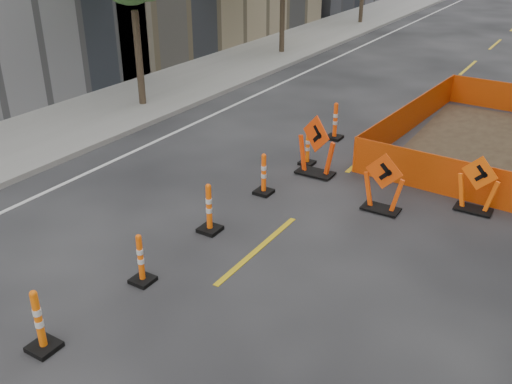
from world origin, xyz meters
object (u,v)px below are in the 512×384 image
Objects in this scene: channelizer_2 at (39,321)px; channelizer_4 at (209,208)px; channelizer_3 at (141,259)px; chevron_sign_right at (478,184)px; channelizer_5 at (264,174)px; chevron_sign_center at (383,182)px; chevron_sign_left at (316,145)px; channelizer_7 at (335,121)px; channelizer_6 at (308,147)px.

channelizer_2 is 0.99× the size of channelizer_4.
chevron_sign_right is (4.55, 6.09, 0.18)m from channelizer_3.
channelizer_3 is 2.18m from channelizer_4.
chevron_sign_center is at bearing 13.12° from channelizer_5.
chevron_sign_left is 2.41m from chevron_sign_center.
channelizer_7 is 5.36m from chevron_sign_right.
channelizer_7 reaches higher than channelizer_3.
channelizer_3 is at bearing 87.79° from channelizer_2.
chevron_sign_left is 3.99m from chevron_sign_right.
channelizer_3 reaches higher than channelizer_6.
channelizer_5 is 4.87m from chevron_sign_right.
chevron_sign_left is at bearing 81.11° from channelizer_4.
chevron_sign_left is (0.68, -2.69, 0.24)m from channelizer_7.
channelizer_6 is (0.07, 6.54, -0.01)m from channelizer_3.
channelizer_7 is (-0.04, 10.90, 0.01)m from channelizer_2.
channelizer_4 is 1.07× the size of channelizer_5.
channelizer_5 is at bearing 88.99° from channelizer_4.
channelizer_7 is at bearing 127.39° from chevron_sign_left.
chevron_sign_left reaches higher than channelizer_7.
channelizer_4 is (0.04, 4.36, 0.00)m from channelizer_2.
channelizer_6 is at bearing 89.02° from channelizer_2.
chevron_sign_left is at bearing 71.36° from channelizer_5.
channelizer_2 is 1.12× the size of channelizer_6.
channelizer_5 is at bearing 90.10° from channelizer_3.
channelizer_3 is at bearing -88.79° from channelizer_4.
chevron_sign_left reaches higher than channelizer_4.
chevron_sign_right is at bearing -5.82° from channelizer_6.
chevron_sign_right is at bearing 40.36° from channelizer_4.
channelizer_2 is 0.81× the size of chevron_sign_right.
channelizer_2 is 0.97× the size of channelizer_7.
channelizer_2 reaches higher than channelizer_3.
channelizer_6 is at bearing 88.07° from channelizer_5.
chevron_sign_left reaches higher than chevron_sign_right.
chevron_sign_right reaches higher than channelizer_5.
channelizer_4 is 3.91m from chevron_sign_left.
chevron_sign_left is at bearing 84.73° from channelizer_3.
channelizer_5 is (0.08, 6.54, -0.03)m from channelizer_2.
channelizer_4 is at bearing -128.23° from chevron_sign_right.
chevron_sign_left reaches higher than channelizer_3.
channelizer_5 is 0.92× the size of channelizer_7.
channelizer_2 is 7.72m from chevron_sign_center.
channelizer_7 is at bearing 90.19° from channelizer_2.
chevron_sign_right is (4.48, -0.46, 0.19)m from channelizer_6.
channelizer_3 is 0.73× the size of chevron_sign_right.
chevron_sign_right is at bearing 23.98° from chevron_sign_left.
channelizer_4 reaches higher than channelizer_2.
chevron_sign_center is (2.85, -3.72, 0.14)m from channelizer_7.
channelizer_5 is 0.73× the size of chevron_sign_center.
chevron_sign_center is (2.78, 2.82, 0.15)m from channelizer_4.
channelizer_5 is 2.18m from channelizer_6.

